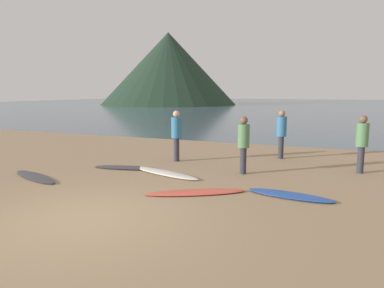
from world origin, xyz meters
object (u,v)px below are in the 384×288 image
(person_3, at_px, (362,139))
(person_1, at_px, (244,140))
(person_0, at_px, (176,132))
(surfboard_3, at_px, (196,192))
(surfboard_0, at_px, (35,177))
(surfboard_4, at_px, (290,195))
(person_2, at_px, (281,130))
(surfboard_1, at_px, (127,168))
(surfboard_2, at_px, (164,173))

(person_3, bearing_deg, person_1, -141.96)
(person_0, bearing_deg, surfboard_3, 114.34)
(surfboard_0, relative_size, surfboard_4, 1.12)
(surfboard_3, bearing_deg, person_1, 47.10)
(person_0, bearing_deg, person_2, -157.06)
(person_2, bearing_deg, person_3, -49.96)
(surfboard_1, relative_size, surfboard_4, 1.06)
(surfboard_0, bearing_deg, person_1, 48.08)
(surfboard_2, bearing_deg, person_0, 123.06)
(person_0, relative_size, person_1, 1.04)
(person_0, xyz_separation_m, person_3, (5.85, 0.49, -0.02))
(surfboard_0, xyz_separation_m, surfboard_3, (4.79, 0.33, -0.00))
(person_1, bearing_deg, surfboard_2, 94.46)
(surfboard_4, height_order, person_2, person_2)
(person_0, distance_m, person_2, 3.80)
(surfboard_0, xyz_separation_m, person_2, (5.92, 5.70, 1.00))
(surfboard_1, distance_m, surfboard_2, 1.44)
(person_1, height_order, person_2, person_2)
(surfboard_3, bearing_deg, surfboard_2, 105.97)
(person_1, bearing_deg, person_0, 50.32)
(surfboard_0, distance_m, person_3, 9.55)
(surfboard_4, distance_m, person_3, 3.80)
(surfboard_3, xyz_separation_m, person_0, (-2.15, 3.43, 1.01))
(person_3, bearing_deg, surfboard_2, -142.23)
(surfboard_1, height_order, person_2, person_2)
(surfboard_3, height_order, surfboard_4, surfboard_4)
(surfboard_0, height_order, person_0, person_0)
(surfboard_4, bearing_deg, surfboard_1, 176.94)
(person_2, relative_size, person_3, 1.02)
(person_0, height_order, person_1, person_0)
(surfboard_2, bearing_deg, person_3, 42.65)
(surfboard_3, relative_size, person_3, 1.40)
(surfboard_0, height_order, surfboard_4, surfboard_4)
(surfboard_0, xyz_separation_m, surfboard_1, (1.72, 2.03, 0.00))
(surfboard_3, relative_size, person_0, 1.37)
(surfboard_1, height_order, surfboard_4, surfboard_4)
(surfboard_3, bearing_deg, surfboard_0, 152.62)
(surfboard_2, height_order, person_1, person_1)
(person_0, relative_size, person_3, 1.02)
(person_1, bearing_deg, person_3, -84.87)
(surfboard_3, distance_m, person_3, 5.48)
(surfboard_2, distance_m, person_0, 2.23)
(surfboard_0, distance_m, surfboard_4, 6.96)
(surfboard_1, distance_m, person_0, 2.21)
(surfboard_2, height_order, person_2, person_2)
(surfboard_1, xyz_separation_m, person_0, (0.92, 1.74, 1.01))
(surfboard_3, xyz_separation_m, surfboard_4, (2.11, 0.61, 0.01))
(person_3, bearing_deg, person_0, -161.76)
(surfboard_3, bearing_deg, person_2, 46.75)
(surfboard_1, xyz_separation_m, surfboard_4, (5.18, -1.08, 0.00))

